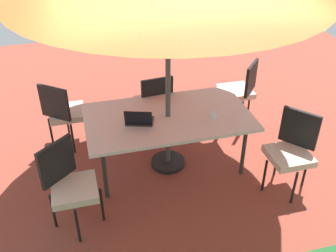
{
  "coord_description": "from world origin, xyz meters",
  "views": [
    {
      "loc": [
        1.02,
        3.87,
        3.2
      ],
      "look_at": [
        0.0,
        0.0,
        0.6
      ],
      "focal_mm": 41.39,
      "sensor_mm": 36.0,
      "label": 1
    }
  ],
  "objects_px": {
    "chair_south": "(154,102)",
    "cup": "(213,113)",
    "chair_southeast": "(64,111)",
    "chair_northwest": "(292,149)",
    "chair_southwest": "(240,89)",
    "laptop": "(139,120)",
    "dining_table": "(168,119)",
    "chair_northeast": "(69,183)"
  },
  "relations": [
    {
      "from": "laptop",
      "to": "chair_south",
      "type": "bearing_deg",
      "value": -95.62
    },
    {
      "from": "chair_southwest",
      "to": "chair_northwest",
      "type": "bearing_deg",
      "value": 40.83
    },
    {
      "from": "chair_southwest",
      "to": "chair_southeast",
      "type": "bearing_deg",
      "value": -48.12
    },
    {
      "from": "chair_southwest",
      "to": "chair_southeast",
      "type": "xyz_separation_m",
      "value": [
        2.54,
        -0.0,
        0.0
      ]
    },
    {
      "from": "chair_southwest",
      "to": "chair_northwest",
      "type": "relative_size",
      "value": 1.0
    },
    {
      "from": "cup",
      "to": "chair_south",
      "type": "bearing_deg",
      "value": -58.71
    },
    {
      "from": "dining_table",
      "to": "chair_south",
      "type": "height_order",
      "value": "chair_south"
    },
    {
      "from": "chair_northeast",
      "to": "dining_table",
      "type": "bearing_deg",
      "value": -10.95
    },
    {
      "from": "dining_table",
      "to": "chair_southeast",
      "type": "height_order",
      "value": "chair_southeast"
    },
    {
      "from": "dining_table",
      "to": "chair_southeast",
      "type": "xyz_separation_m",
      "value": [
        1.24,
        -0.78,
        -0.15
      ]
    },
    {
      "from": "chair_northeast",
      "to": "chair_south",
      "type": "height_order",
      "value": "same"
    },
    {
      "from": "chair_northwest",
      "to": "chair_south",
      "type": "height_order",
      "value": "same"
    },
    {
      "from": "chair_south",
      "to": "chair_northwest",
      "type": "bearing_deg",
      "value": 125.57
    },
    {
      "from": "chair_northeast",
      "to": "cup",
      "type": "bearing_deg",
      "value": -23.72
    },
    {
      "from": "laptop",
      "to": "chair_northeast",
      "type": "bearing_deg",
      "value": 54.14
    },
    {
      "from": "chair_southeast",
      "to": "cup",
      "type": "distance_m",
      "value": 2.01
    },
    {
      "from": "chair_southwest",
      "to": "laptop",
      "type": "relative_size",
      "value": 2.57
    },
    {
      "from": "laptop",
      "to": "cup",
      "type": "bearing_deg",
      "value": -167.3
    },
    {
      "from": "chair_northeast",
      "to": "chair_northwest",
      "type": "distance_m",
      "value": 2.5
    },
    {
      "from": "dining_table",
      "to": "chair_northwest",
      "type": "bearing_deg",
      "value": 149.06
    },
    {
      "from": "chair_southeast",
      "to": "chair_northeast",
      "type": "bearing_deg",
      "value": 129.1
    },
    {
      "from": "chair_southwest",
      "to": "laptop",
      "type": "xyz_separation_m",
      "value": [
        1.67,
        0.86,
        0.24
      ]
    },
    {
      "from": "chair_northeast",
      "to": "chair_southwest",
      "type": "relative_size",
      "value": 1.0
    },
    {
      "from": "chair_southeast",
      "to": "cup",
      "type": "xyz_separation_m",
      "value": [
        -1.75,
        0.95,
        0.25
      ]
    },
    {
      "from": "chair_southeast",
      "to": "laptop",
      "type": "xyz_separation_m",
      "value": [
        -0.87,
        0.86,
        0.24
      ]
    },
    {
      "from": "chair_northeast",
      "to": "laptop",
      "type": "xyz_separation_m",
      "value": [
        -0.86,
        -0.62,
        0.24
      ]
    },
    {
      "from": "chair_southeast",
      "to": "laptop",
      "type": "relative_size",
      "value": 2.57
    },
    {
      "from": "chair_southeast",
      "to": "chair_northwest",
      "type": "distance_m",
      "value": 2.95
    },
    {
      "from": "laptop",
      "to": "cup",
      "type": "xyz_separation_m",
      "value": [
        -0.88,
        0.09,
        0.01
      ]
    },
    {
      "from": "dining_table",
      "to": "chair_southwest",
      "type": "relative_size",
      "value": 2.05
    },
    {
      "from": "chair_northeast",
      "to": "chair_south",
      "type": "distance_m",
      "value": 1.86
    },
    {
      "from": "chair_south",
      "to": "laptop",
      "type": "xyz_separation_m",
      "value": [
        0.35,
        0.79,
        0.24
      ]
    },
    {
      "from": "laptop",
      "to": "cup",
      "type": "distance_m",
      "value": 0.89
    },
    {
      "from": "chair_northeast",
      "to": "cup",
      "type": "distance_m",
      "value": 1.84
    },
    {
      "from": "chair_south",
      "to": "cup",
      "type": "height_order",
      "value": "chair_south"
    },
    {
      "from": "chair_northeast",
      "to": "cup",
      "type": "height_order",
      "value": "chair_northeast"
    },
    {
      "from": "chair_southeast",
      "to": "chair_northwest",
      "type": "height_order",
      "value": "same"
    },
    {
      "from": "chair_northeast",
      "to": "chair_northwest",
      "type": "relative_size",
      "value": 1.0
    },
    {
      "from": "chair_northwest",
      "to": "cup",
      "type": "xyz_separation_m",
      "value": [
        0.76,
        -0.59,
        0.25
      ]
    },
    {
      "from": "chair_southwest",
      "to": "cup",
      "type": "height_order",
      "value": "chair_southwest"
    },
    {
      "from": "chair_southeast",
      "to": "laptop",
      "type": "height_order",
      "value": "chair_southeast"
    },
    {
      "from": "dining_table",
      "to": "laptop",
      "type": "distance_m",
      "value": 0.39
    }
  ]
}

